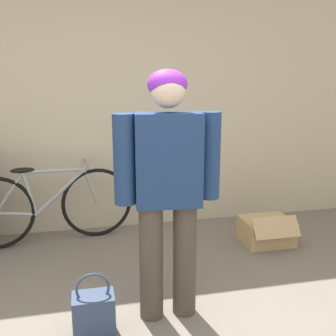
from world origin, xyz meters
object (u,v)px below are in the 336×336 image
at_px(person, 168,181).
at_px(cardboard_box, 266,231).
at_px(handbag, 94,314).
at_px(bicycle, 48,205).

bearing_deg(person, cardboard_box, 43.03).
bearing_deg(handbag, cardboard_box, 32.09).
bearing_deg(handbag, bicycle, 103.48).
bearing_deg(cardboard_box, person, -141.78).
distance_m(person, bicycle, 1.77).
xyz_separation_m(bicycle, cardboard_box, (2.08, -0.48, -0.26)).
height_order(person, cardboard_box, person).
bearing_deg(handbag, person, 13.83).
xyz_separation_m(handbag, cardboard_box, (1.71, 1.07, -0.03)).
xyz_separation_m(person, bicycle, (-0.88, 1.42, -0.57)).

